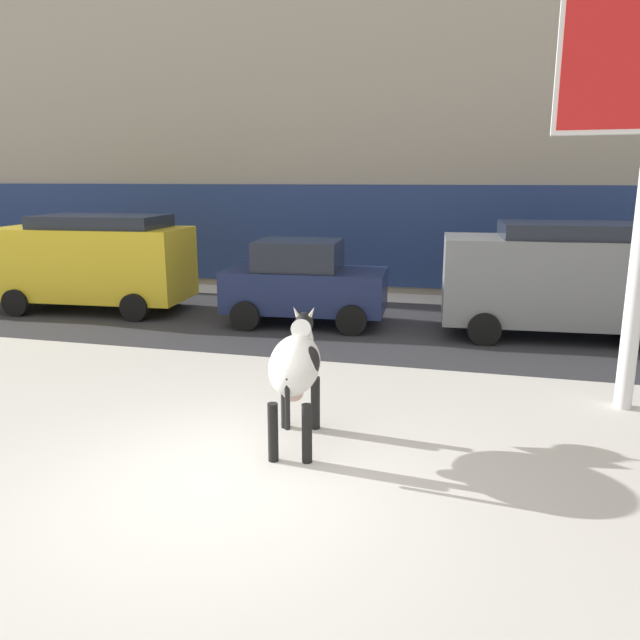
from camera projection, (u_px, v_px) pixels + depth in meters
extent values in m
plane|color=silver|center=(222.00, 490.00, 6.45)|extent=(120.00, 120.00, 0.00)
cube|color=#333338|center=(359.00, 326.00, 13.58)|extent=(60.00, 5.60, 0.01)
cube|color=#A39989|center=(406.00, 67.00, 18.86)|extent=(44.00, 6.00, 13.00)
cube|color=navy|center=(388.00, 236.00, 17.09)|extent=(43.12, 0.10, 2.80)
ellipsoid|color=silver|center=(295.00, 364.00, 7.35)|extent=(0.82, 1.48, 0.64)
ellipsoid|color=black|center=(308.00, 363.00, 7.23)|extent=(0.37, 0.60, 0.40)
cylinder|color=black|center=(285.00, 402.00, 8.00)|extent=(0.12, 0.12, 0.70)
cylinder|color=black|center=(315.00, 403.00, 7.96)|extent=(0.12, 0.12, 0.70)
cylinder|color=black|center=(273.00, 432.00, 7.04)|extent=(0.12, 0.12, 0.70)
cylinder|color=black|center=(307.00, 434.00, 7.01)|extent=(0.12, 0.12, 0.70)
cylinder|color=silver|center=(302.00, 334.00, 8.04)|extent=(0.33, 0.51, 0.44)
ellipsoid|color=black|center=(304.00, 323.00, 8.23)|extent=(0.31, 0.47, 0.28)
cone|color=beige|center=(296.00, 311.00, 8.16)|extent=(0.12, 0.08, 0.15)
cone|color=beige|center=(312.00, 312.00, 8.14)|extent=(0.12, 0.08, 0.15)
cylinder|color=black|center=(287.00, 404.00, 6.76)|extent=(0.06, 0.06, 0.60)
ellipsoid|color=beige|center=(293.00, 393.00, 7.25)|extent=(0.28, 0.31, 0.20)
cylinder|color=silver|center=(637.00, 275.00, 8.35)|extent=(0.24, 0.24, 3.80)
cube|color=gold|center=(93.00, 263.00, 14.94)|extent=(4.73, 2.23, 1.70)
cube|color=#1E232D|center=(101.00, 221.00, 14.66)|extent=(3.11, 1.89, 0.30)
cylinder|color=black|center=(169.00, 292.00, 15.78)|extent=(0.65, 0.27, 0.64)
cylinder|color=black|center=(135.00, 307.00, 13.96)|extent=(0.65, 0.27, 0.64)
cylinder|color=black|center=(63.00, 289.00, 16.31)|extent=(0.65, 0.27, 0.64)
cylinder|color=black|center=(16.00, 303.00, 14.48)|extent=(0.65, 0.27, 0.64)
cube|color=#19234C|center=(306.00, 290.00, 13.63)|extent=(3.61, 1.95, 0.90)
cube|color=#1E232D|center=(299.00, 255.00, 13.48)|extent=(1.90, 1.62, 0.64)
cylinder|color=black|center=(361.00, 304.00, 14.34)|extent=(0.65, 0.27, 0.64)
cylinder|color=black|center=(351.00, 320.00, 12.72)|extent=(0.65, 0.27, 0.64)
cylinder|color=black|center=(266.00, 301.00, 14.74)|extent=(0.65, 0.27, 0.64)
cylinder|color=black|center=(245.00, 316.00, 13.11)|extent=(0.65, 0.27, 0.64)
cube|color=slate|center=(559.00, 280.00, 12.43)|extent=(4.73, 2.23, 1.70)
cube|color=#1E232D|center=(580.00, 231.00, 12.15)|extent=(3.11, 1.89, 0.30)
cylinder|color=black|center=(620.00, 314.00, 13.27)|extent=(0.65, 0.27, 0.64)
cylinder|color=black|center=(478.00, 309.00, 13.79)|extent=(0.65, 0.27, 0.64)
cylinder|color=black|center=(484.00, 329.00, 11.97)|extent=(0.65, 0.27, 0.64)
cylinder|color=#282833|center=(454.00, 288.00, 15.69)|extent=(0.24, 0.24, 0.88)
cube|color=maroon|center=(455.00, 259.00, 15.52)|extent=(0.36, 0.22, 0.64)
sphere|color=tan|center=(456.00, 241.00, 15.42)|extent=(0.20, 0.20, 0.20)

